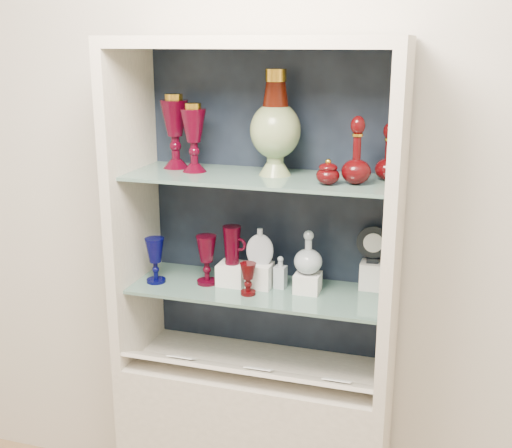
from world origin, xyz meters
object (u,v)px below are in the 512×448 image
(enamel_urn, at_px, (275,123))
(cobalt_goblet, at_px, (155,260))
(lidded_bowl, at_px, (328,171))
(ruby_goblet_tall, at_px, (207,260))
(pedestal_lamp_left, at_px, (175,131))
(clear_square_bottle, at_px, (280,272))
(pedestal_lamp_right, at_px, (194,138))
(ruby_goblet_small, at_px, (248,279))
(cameo_medallion, at_px, (373,244))
(clear_round_decanter, at_px, (308,253))
(ruby_decanter_b, at_px, (389,150))
(ruby_pitcher, at_px, (232,245))
(flat_flask, at_px, (260,246))
(ruby_decanter_a, at_px, (357,146))

(enamel_urn, relative_size, cobalt_goblet, 2.12)
(lidded_bowl, xyz_separation_m, ruby_goblet_tall, (-0.45, 0.06, -0.37))
(pedestal_lamp_left, relative_size, clear_square_bottle, 2.24)
(ruby_goblet_tall, relative_size, clear_square_bottle, 1.53)
(cobalt_goblet, bearing_deg, pedestal_lamp_left, 63.85)
(pedestal_lamp_right, height_order, clear_square_bottle, pedestal_lamp_right)
(ruby_goblet_small, distance_m, cameo_medallion, 0.47)
(clear_round_decanter, relative_size, cameo_medallion, 1.09)
(ruby_decanter_b, height_order, lidded_bowl, ruby_decanter_b)
(ruby_goblet_tall, bearing_deg, pedestal_lamp_right, 159.82)
(ruby_goblet_small, height_order, clear_round_decanter, clear_round_decanter)
(lidded_bowl, height_order, clear_round_decanter, lidded_bowl)
(ruby_pitcher, relative_size, cameo_medallion, 1.02)
(cobalt_goblet, height_order, cameo_medallion, cameo_medallion)
(pedestal_lamp_left, distance_m, flat_flask, 0.52)
(cobalt_goblet, bearing_deg, cameo_medallion, 12.33)
(ruby_goblet_tall, relative_size, clear_round_decanter, 1.22)
(ruby_decanter_b, xyz_separation_m, cobalt_goblet, (-0.82, -0.11, -0.44))
(pedestal_lamp_right, relative_size, flat_flask, 1.76)
(ruby_goblet_tall, xyz_separation_m, clear_round_decanter, (0.38, 0.03, 0.05))
(ruby_decanter_b, relative_size, ruby_goblet_small, 1.75)
(ruby_goblet_small, relative_size, clear_square_bottle, 0.97)
(lidded_bowl, relative_size, flat_flask, 0.63)
(cobalt_goblet, xyz_separation_m, cameo_medallion, (0.78, 0.17, 0.08))
(ruby_pitcher, bearing_deg, ruby_goblet_tall, -154.12)
(lidded_bowl, height_order, ruby_goblet_tall, lidded_bowl)
(enamel_urn, bearing_deg, pedestal_lamp_left, 177.16)
(ruby_decanter_b, distance_m, clear_square_bottle, 0.59)
(flat_flask, height_order, cameo_medallion, cameo_medallion)
(pedestal_lamp_right, height_order, flat_flask, pedestal_lamp_right)
(pedestal_lamp_left, bearing_deg, ruby_goblet_small, -20.96)
(ruby_decanter_b, height_order, flat_flask, ruby_decanter_b)
(ruby_decanter_b, bearing_deg, pedestal_lamp_right, -175.79)
(clear_round_decanter, bearing_deg, ruby_goblet_tall, -175.86)
(ruby_goblet_tall, xyz_separation_m, ruby_goblet_small, (0.18, -0.06, -0.03))
(enamel_urn, distance_m, lidded_bowl, 0.27)
(enamel_urn, distance_m, clear_round_decanter, 0.47)
(ruby_decanter_b, xyz_separation_m, ruby_goblet_small, (-0.45, -0.12, -0.46))
(pedestal_lamp_left, distance_m, ruby_decanter_a, 0.69)
(pedestal_lamp_right, distance_m, ruby_goblet_tall, 0.45)
(cobalt_goblet, bearing_deg, pedestal_lamp_right, 21.99)
(ruby_goblet_small, relative_size, clear_round_decanter, 0.77)
(ruby_pitcher, height_order, clear_round_decanter, same)
(lidded_bowl, bearing_deg, ruby_decanter_a, 21.42)
(ruby_decanter_a, distance_m, ruby_pitcher, 0.60)
(lidded_bowl, distance_m, flat_flask, 0.41)
(enamel_urn, height_order, lidded_bowl, enamel_urn)
(pedestal_lamp_left, xyz_separation_m, ruby_decanter_a, (0.68, -0.09, -0.01))
(pedestal_lamp_left, bearing_deg, pedestal_lamp_right, -26.67)
(ruby_decanter_a, xyz_separation_m, ruby_goblet_small, (-0.36, -0.03, -0.49))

